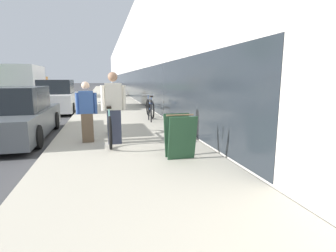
% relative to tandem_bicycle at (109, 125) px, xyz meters
% --- Properties ---
extents(sidewalk_slab, '(3.72, 70.00, 0.13)m').
position_rel_tandem_bicycle_xyz_m(sidewalk_slab, '(0.40, 19.90, -0.47)').
color(sidewalk_slab, '#B2AA99').
rests_on(sidewalk_slab, ground).
extents(storefront_facade, '(10.01, 70.00, 7.08)m').
position_rel_tandem_bicycle_xyz_m(storefront_facade, '(7.30, 27.90, 3.00)').
color(storefront_facade, '#BCB7AD').
rests_on(storefront_facade, ground).
extents(tandem_bicycle, '(0.52, 2.51, 0.97)m').
position_rel_tandem_bicycle_xyz_m(tandem_bicycle, '(0.00, 0.00, 0.00)').
color(tandem_bicycle, black).
rests_on(tandem_bicycle, sidewalk_slab).
extents(person_rider, '(0.60, 0.23, 1.76)m').
position_rel_tandem_bicycle_xyz_m(person_rider, '(0.12, -0.31, 0.48)').
color(person_rider, '#33384C').
rests_on(person_rider, sidewalk_slab).
extents(person_bystander, '(0.52, 0.20, 1.53)m').
position_rel_tandem_bicycle_xyz_m(person_bystander, '(-0.53, 0.02, 0.36)').
color(person_bystander, brown).
rests_on(person_bystander, sidewalk_slab).
extents(bike_rack_hoop, '(0.05, 0.60, 0.84)m').
position_rel_tandem_bicycle_xyz_m(bike_rack_hoop, '(1.59, 2.95, 0.11)').
color(bike_rack_hoop, black).
rests_on(bike_rack_hoop, sidewalk_slab).
extents(cruiser_bike_nearest, '(0.52, 1.71, 0.93)m').
position_rel_tandem_bicycle_xyz_m(cruiser_bike_nearest, '(1.78, 3.96, -0.02)').
color(cruiser_bike_nearest, black).
rests_on(cruiser_bike_nearest, sidewalk_slab).
extents(sandwich_board_sign, '(0.56, 0.56, 0.90)m').
position_rel_tandem_bicycle_xyz_m(sandwich_board_sign, '(1.35, -1.87, 0.04)').
color(sandwich_board_sign, '#23472D').
rests_on(sandwich_board_sign, sidewalk_slab).
extents(parked_sedan_curbside, '(1.76, 4.44, 1.50)m').
position_rel_tandem_bicycle_xyz_m(parked_sedan_curbside, '(-2.54, 1.41, 0.14)').
color(parked_sedan_curbside, '#4C5156').
rests_on(parked_sedan_curbside, ground).
extents(vintage_roadster_curbside, '(1.85, 4.01, 1.68)m').
position_rel_tandem_bicycle_xyz_m(vintage_roadster_curbside, '(-2.40, 7.61, 0.22)').
color(vintage_roadster_curbside, white).
rests_on(vintage_roadster_curbside, ground).
extents(moving_truck, '(2.57, 6.68, 2.89)m').
position_rel_tandem_bicycle_xyz_m(moving_truck, '(-6.78, 19.73, 0.93)').
color(moving_truck, orange).
rests_on(moving_truck, ground).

